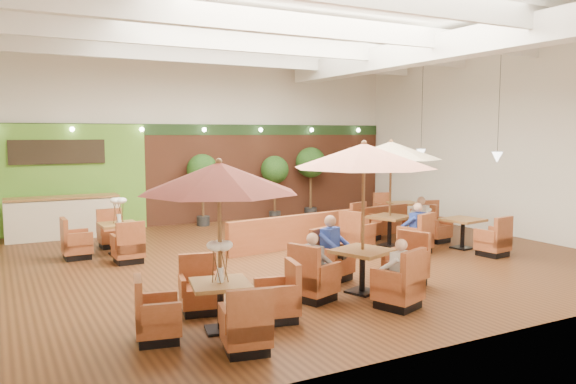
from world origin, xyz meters
TOP-DOWN VIEW (x-y plane):
  - room at (0.25, 1.22)m, footprint 14.04×14.00m
  - service_counter at (-4.40, 5.10)m, footprint 3.00×0.75m
  - booth_divider at (1.74, 1.02)m, footprint 6.08×1.06m
  - table_0 at (-3.18, -3.95)m, footprint 2.61×2.61m
  - table_1 at (-0.15, -3.28)m, footprint 2.93×2.93m
  - table_2 at (2.98, -0.09)m, footprint 2.89×2.89m
  - table_3 at (-3.70, 2.16)m, footprint 1.75×2.61m
  - table_4 at (4.45, -1.20)m, footprint 0.99×2.68m
  - table_5 at (5.40, 2.27)m, footprint 1.01×2.65m
  - topiary_0 at (-0.22, 5.30)m, footprint 0.98×0.98m
  - topiary_1 at (2.33, 5.30)m, footprint 0.94×0.94m
  - topiary_2 at (3.73, 5.30)m, footprint 1.05×1.05m
  - diner_0 at (-0.15, -4.31)m, footprint 0.40×0.36m
  - diner_1 at (-0.15, -2.25)m, footprint 0.48×0.46m
  - diner_2 at (-1.18, -3.28)m, footprint 0.38×0.41m
  - diner_3 at (2.98, -1.11)m, footprint 0.42×0.37m
  - diner_4 at (3.99, -0.09)m, footprint 0.41×0.44m

SIDE VIEW (x-z plane):
  - table_5 at x=5.40m, z-range -0.11..0.84m
  - table_4 at x=4.45m, z-range -0.12..0.86m
  - booth_divider at x=1.74m, z-range 0.00..0.85m
  - table_3 at x=-3.70m, z-range -0.32..1.23m
  - service_counter at x=-4.40m, z-range -0.01..1.17m
  - diner_0 at x=-0.15m, z-range 0.37..1.10m
  - diner_2 at x=-1.18m, z-range 0.36..1.12m
  - diner_4 at x=3.99m, z-range 0.36..1.15m
  - diner_3 at x=2.98m, z-range 0.36..1.16m
  - diner_1 at x=-0.15m, z-range 0.35..1.20m
  - topiary_1 at x=2.33m, z-range 0.53..2.72m
  - topiary_0 at x=-0.22m, z-range 0.56..2.84m
  - table_0 at x=-3.18m, z-range 0.46..3.04m
  - topiary_2 at x=3.73m, z-range 0.60..3.05m
  - table_2 at x=2.98m, z-range 0.49..3.27m
  - table_1 at x=-0.15m, z-range 0.49..3.31m
  - room at x=0.25m, z-range 0.87..6.39m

